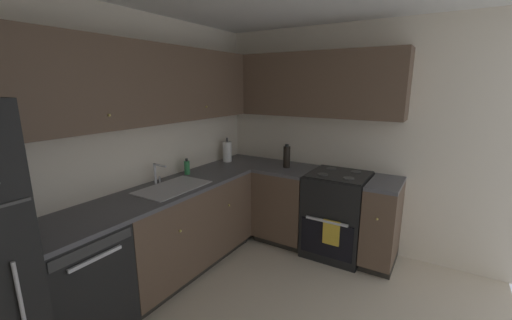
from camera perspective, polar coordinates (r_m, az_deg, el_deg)
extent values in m
cube|color=beige|center=(3.05, -23.84, 0.96)|extent=(3.76, 0.05, 2.47)
cube|color=beige|center=(3.70, 17.13, 3.49)|extent=(0.05, 3.22, 2.47)
cube|color=black|center=(2.76, -29.85, -19.00)|extent=(0.60, 0.60, 0.87)
cube|color=#333333|center=(2.34, -27.23, -13.88)|extent=(0.55, 0.01, 0.07)
cube|color=silver|center=(2.36, -26.86, -15.51)|extent=(0.36, 0.02, 0.02)
cube|color=brown|center=(3.31, -12.93, -11.15)|extent=(1.58, 0.60, 0.78)
cube|color=black|center=(3.53, -12.91, -17.46)|extent=(1.58, 0.54, 0.09)
sphere|color=tan|center=(2.82, -13.46, -12.34)|extent=(0.02, 0.02, 0.02)
sphere|color=tan|center=(3.31, -4.87, -8.12)|extent=(0.02, 0.02, 0.02)
cube|color=#4C4C51|center=(3.16, -13.34, -4.44)|extent=(2.79, 0.60, 0.03)
cube|color=brown|center=(3.82, 5.37, -7.49)|extent=(0.60, 0.59, 0.78)
cube|color=black|center=(4.01, 5.42, -13.15)|extent=(0.54, 0.59, 0.09)
cube|color=brown|center=(3.52, 21.76, -10.29)|extent=(0.60, 0.30, 0.78)
cube|color=black|center=(3.73, 21.26, -16.26)|extent=(0.54, 0.30, 0.09)
sphere|color=tan|center=(3.18, 20.98, -9.92)|extent=(0.02, 0.02, 0.02)
cube|color=#4C4C51|center=(3.69, 5.50, -1.58)|extent=(0.60, 0.59, 0.03)
cube|color=#4C4C51|center=(3.38, 22.35, -3.94)|extent=(0.60, 0.30, 0.03)
cube|color=black|center=(3.64, 14.37, -9.40)|extent=(0.64, 0.62, 0.90)
cube|color=black|center=(3.42, 12.53, -13.80)|extent=(0.02, 0.55, 0.38)
cube|color=silver|center=(3.31, 12.58, -10.73)|extent=(0.02, 0.43, 0.02)
cube|color=black|center=(3.49, 14.80, -2.45)|extent=(0.59, 0.60, 0.01)
cube|color=black|center=(3.76, 16.23, -0.34)|extent=(0.03, 0.60, 0.15)
cylinder|color=#4C4C4C|center=(3.32, 16.35, -3.16)|extent=(0.11, 0.11, 0.01)
cylinder|color=#4C4C4C|center=(3.40, 11.92, -2.54)|extent=(0.11, 0.11, 0.01)
cylinder|color=#4C4C4C|center=(3.59, 17.55, -2.05)|extent=(0.11, 0.11, 0.01)
cylinder|color=#4C4C4C|center=(3.66, 13.42, -1.50)|extent=(0.11, 0.11, 0.01)
cube|color=gold|center=(3.34, 13.37, -12.63)|extent=(0.02, 0.17, 0.26)
cube|color=brown|center=(3.01, -18.45, 12.77)|extent=(2.47, 0.32, 0.68)
sphere|color=tan|center=(2.56, -24.92, 7.33)|extent=(0.02, 0.02, 0.02)
sphere|color=tan|center=(3.29, -8.90, 9.45)|extent=(0.02, 0.02, 0.02)
cube|color=brown|center=(3.64, 8.98, 13.25)|extent=(0.32, 2.09, 0.68)
cube|color=#B7B7BC|center=(3.05, -14.73, -4.78)|extent=(0.66, 0.40, 0.01)
cube|color=gray|center=(3.06, -14.68, -5.65)|extent=(0.61, 0.36, 0.09)
cube|color=#99999E|center=(3.06, -14.69, -5.41)|extent=(0.02, 0.35, 0.06)
cylinder|color=silver|center=(3.18, -17.72, -2.37)|extent=(0.02, 0.02, 0.20)
cylinder|color=silver|center=(3.11, -16.93, -0.96)|extent=(0.02, 0.15, 0.02)
cylinder|color=silver|center=(3.24, -16.96, -3.39)|extent=(0.02, 0.02, 0.06)
cylinder|color=#338C4C|center=(3.45, -12.33, -1.36)|extent=(0.06, 0.06, 0.14)
cylinder|color=#262626|center=(3.43, -12.40, 0.04)|extent=(0.03, 0.03, 0.03)
cylinder|color=white|center=(3.94, -5.20, 1.50)|extent=(0.11, 0.11, 0.25)
cylinder|color=#3F3F3F|center=(3.94, -5.20, 1.78)|extent=(0.02, 0.02, 0.31)
cylinder|color=black|center=(3.66, 5.55, 0.55)|extent=(0.08, 0.08, 0.25)
cylinder|color=black|center=(3.63, 5.60, 2.63)|extent=(0.04, 0.04, 0.02)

